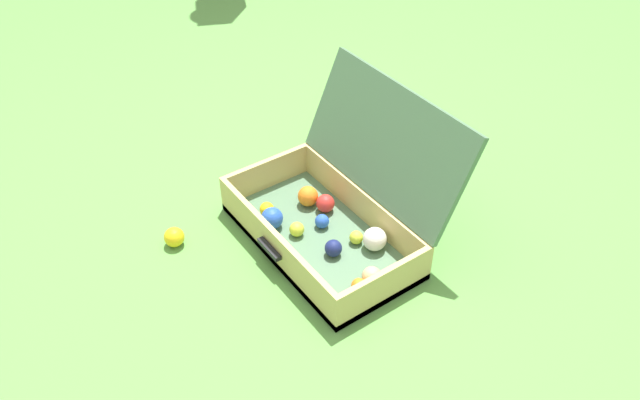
# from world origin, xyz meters

# --- Properties ---
(ground_plane) EXTENTS (16.00, 16.00, 0.00)m
(ground_plane) POSITION_xyz_m (0.00, 0.00, 0.00)
(ground_plane) COLOR #569342
(open_suitcase) EXTENTS (0.67, 0.54, 0.47)m
(open_suitcase) POSITION_xyz_m (0.04, 0.03, 0.11)
(open_suitcase) COLOR #4C7051
(open_suitcase) RESTS_ON ground
(stray_ball_on_grass) EXTENTS (0.07, 0.07, 0.07)m
(stray_ball_on_grass) POSITION_xyz_m (-0.23, -0.44, 0.03)
(stray_ball_on_grass) COLOR yellow
(stray_ball_on_grass) RESTS_ON ground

